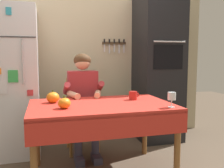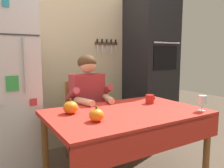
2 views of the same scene
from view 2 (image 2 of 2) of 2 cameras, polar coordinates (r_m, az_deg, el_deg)
back_wall_assembly at (r=3.09m, az=-8.91°, el=8.52°), size 3.70×0.13×2.60m
refrigerator at (r=2.50m, az=-26.89°, el=-1.20°), size 0.68×0.71×1.80m
wall_oven at (r=3.32m, az=9.82°, el=4.12°), size 0.60×0.64×2.10m
dining_table at (r=2.03m, az=4.00°, el=-9.36°), size 1.40×0.90×0.74m
chair_behind_person at (r=2.69m, az=-7.41°, el=-8.30°), size 0.40×0.40×0.93m
seated_person at (r=2.47m, az=-5.74°, el=-4.32°), size 0.47×0.55×1.25m
coffee_mug at (r=2.34m, az=9.72°, el=-3.86°), size 0.12×0.09×0.09m
wine_glass at (r=2.15m, az=22.25°, el=-3.85°), size 0.07×0.07×0.14m
pumpkin_large at (r=1.95m, az=-10.62°, el=-5.92°), size 0.13×0.13×0.13m
pumpkin_medium at (r=1.70m, az=-4.03°, el=-7.97°), size 0.12×0.12×0.12m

